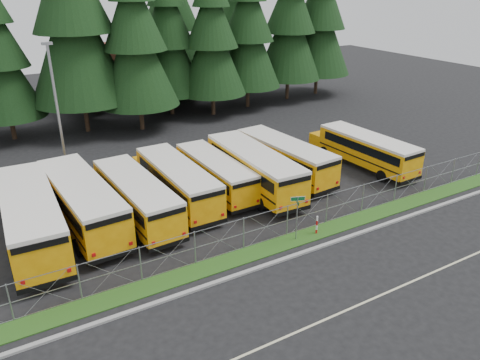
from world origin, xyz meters
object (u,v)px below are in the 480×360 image
bus_1 (81,203)px  striped_bollard (317,225)px  bus_0 (31,218)px  bus_5 (252,169)px  bus_2 (135,198)px  street_sign (297,209)px  light_standard (57,109)px  bus_east (364,151)px  bus_6 (282,158)px  bus_3 (176,183)px  bus_4 (213,174)px

bus_1 → striped_bollard: bus_1 is taller
bus_0 → bus_5: size_ratio=1.06×
bus_2 → street_sign: bearing=-48.3°
street_sign → striped_bollard: street_sign is taller
street_sign → light_standard: light_standard is taller
bus_east → street_sign: size_ratio=3.66×
bus_6 → bus_east: 7.02m
bus_0 → striped_bollard: bearing=-25.2°
bus_6 → bus_east: bus_6 is taller
bus_5 → street_sign: size_ratio=4.11×
bus_3 → street_sign: (4.01, -8.26, 0.63)m
bus_4 → striped_bollard: size_ratio=8.23×
bus_east → street_sign: bearing=-153.0°
striped_bollard → bus_0: bearing=152.9°
bus_2 → light_standard: 9.71m
bus_4 → bus_east: bearing=-9.3°
bus_east → light_standard: (-21.22, 9.21, 4.15)m
street_sign → bus_2: bearing=134.4°
bus_0 → bus_east: bus_0 is taller
light_standard → bus_6: bearing=-27.1°
bus_3 → striped_bollard: (5.49, -8.33, -0.80)m
bus_1 → bus_5: bus_1 is taller
bus_0 → bus_5: (14.77, 0.00, -0.08)m
bus_0 → bus_5: bearing=1.8°
bus_2 → bus_3: (3.17, 0.93, -0.01)m
bus_4 → bus_5: size_ratio=0.86×
bus_4 → bus_5: 2.76m
bus_east → bus_4: bearing=168.6°
bus_0 → striped_bollard: size_ratio=10.15×
bus_6 → light_standard: size_ratio=1.07×
bus_5 → light_standard: light_standard is taller
bus_4 → striped_bollard: bearing=-74.3°
bus_5 → light_standard: size_ratio=1.14×
bus_3 → bus_0: bearing=-175.4°
bus_1 → bus_6: 15.13m
bus_4 → light_standard: light_standard is taller
bus_5 → street_sign: (-1.52, -7.45, 0.52)m
bus_east → bus_3: bearing=171.2°
bus_2 → bus_east: 18.77m
bus_3 → bus_east: bearing=-6.5°
bus_4 → bus_5: bus_5 is taller
bus_2 → bus_east: bearing=-5.0°
bus_5 → bus_3: bearing=173.1°
bus_east → light_standard: 23.51m
bus_4 → bus_6: bearing=-1.7°
bus_2 → bus_6: size_ratio=0.99×
bus_6 → bus_east: (6.78, -1.82, -0.07)m
bus_3 → street_sign: 9.21m
bus_5 → bus_4: bearing=158.5°
bus_4 → street_sign: street_sign is taller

